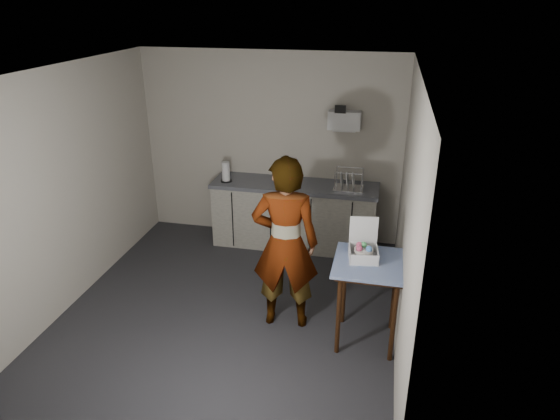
% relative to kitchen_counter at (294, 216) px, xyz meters
% --- Properties ---
extents(ground, '(4.00, 4.00, 0.00)m').
position_rel_kitchen_counter_xyz_m(ground, '(-0.40, -1.70, -0.43)').
color(ground, '#252429').
rests_on(ground, ground).
extents(wall_back, '(3.60, 0.02, 2.60)m').
position_rel_kitchen_counter_xyz_m(wall_back, '(-0.40, 0.29, 0.87)').
color(wall_back, beige).
rests_on(wall_back, ground).
extents(wall_right, '(0.02, 4.00, 2.60)m').
position_rel_kitchen_counter_xyz_m(wall_right, '(1.39, -1.70, 0.87)').
color(wall_right, beige).
rests_on(wall_right, ground).
extents(wall_left, '(0.02, 4.00, 2.60)m').
position_rel_kitchen_counter_xyz_m(wall_left, '(-2.19, -1.70, 0.87)').
color(wall_left, beige).
rests_on(wall_left, ground).
extents(ceiling, '(3.60, 4.00, 0.01)m').
position_rel_kitchen_counter_xyz_m(ceiling, '(-0.40, -1.70, 2.17)').
color(ceiling, white).
rests_on(ceiling, wall_back).
extents(kitchen_counter, '(2.24, 0.62, 0.91)m').
position_rel_kitchen_counter_xyz_m(kitchen_counter, '(0.00, 0.00, 0.00)').
color(kitchen_counter, black).
rests_on(kitchen_counter, ground).
extents(wall_shelf, '(0.42, 0.18, 0.37)m').
position_rel_kitchen_counter_xyz_m(wall_shelf, '(0.60, 0.22, 1.32)').
color(wall_shelf, white).
rests_on(wall_shelf, ground).
extents(side_table, '(0.71, 0.71, 0.91)m').
position_rel_kitchen_counter_xyz_m(side_table, '(1.10, -1.93, 0.36)').
color(side_table, '#351D0C').
rests_on(side_table, ground).
extents(standing_man, '(0.73, 0.52, 1.86)m').
position_rel_kitchen_counter_xyz_m(standing_man, '(0.24, -1.79, 0.51)').
color(standing_man, '#B2A593').
rests_on(standing_man, ground).
extents(soap_bottle, '(0.15, 0.15, 0.29)m').
position_rel_kitchen_counter_xyz_m(soap_bottle, '(-0.09, -0.07, 0.63)').
color(soap_bottle, black).
rests_on(soap_bottle, kitchen_counter).
extents(soda_can, '(0.06, 0.06, 0.11)m').
position_rel_kitchen_counter_xyz_m(soda_can, '(-0.05, 0.00, 0.54)').
color(soda_can, red).
rests_on(soda_can, kitchen_counter).
extents(dark_bottle, '(0.07, 0.07, 0.24)m').
position_rel_kitchen_counter_xyz_m(dark_bottle, '(-0.19, 0.01, 0.60)').
color(dark_bottle, black).
rests_on(dark_bottle, kitchen_counter).
extents(paper_towel, '(0.15, 0.15, 0.27)m').
position_rel_kitchen_counter_xyz_m(paper_towel, '(-0.93, -0.10, 0.61)').
color(paper_towel, black).
rests_on(paper_towel, kitchen_counter).
extents(dish_rack, '(0.38, 0.28, 0.27)m').
position_rel_kitchen_counter_xyz_m(dish_rack, '(0.71, -0.05, 0.54)').
color(dish_rack, silver).
rests_on(dish_rack, kitchen_counter).
extents(bakery_box, '(0.31, 0.32, 0.38)m').
position_rel_kitchen_counter_xyz_m(bakery_box, '(1.02, -1.87, 0.56)').
color(bakery_box, white).
rests_on(bakery_box, side_table).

